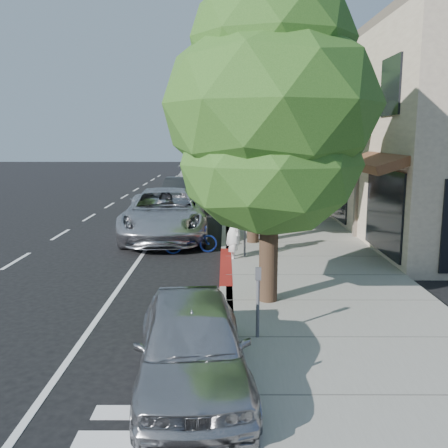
{
  "coord_description": "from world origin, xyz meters",
  "views": [
    {
      "loc": [
        -0.01,
        -12.3,
        3.63
      ],
      "look_at": [
        -0.05,
        0.65,
        1.35
      ],
      "focal_mm": 40.0,
      "sensor_mm": 36.0,
      "label": 1
    }
  ],
  "objects_px": {
    "street_tree_5": "(237,122)",
    "silver_suv": "(165,214)",
    "dark_suv_far": "(193,179)",
    "street_tree_3": "(242,106)",
    "street_tree_0": "(271,111)",
    "dark_sedan": "(182,194)",
    "street_tree_2": "(246,128)",
    "street_tree_1": "(254,90)",
    "cyclist": "(235,229)",
    "pedestrian": "(304,193)",
    "white_pickup": "(196,182)",
    "near_car_a": "(192,344)",
    "street_tree_4": "(239,121)",
    "bicycle": "(191,239)"
  },
  "relations": [
    {
      "from": "white_pickup",
      "to": "near_car_a",
      "type": "distance_m",
      "value": 23.48
    },
    {
      "from": "street_tree_4",
      "to": "cyclist",
      "type": "height_order",
      "value": "street_tree_4"
    },
    {
      "from": "street_tree_0",
      "to": "dark_suv_far",
      "type": "relative_size",
      "value": 1.57
    },
    {
      "from": "street_tree_0",
      "to": "street_tree_2",
      "type": "height_order",
      "value": "street_tree_0"
    },
    {
      "from": "bicycle",
      "to": "white_pickup",
      "type": "distance_m",
      "value": 14.96
    },
    {
      "from": "silver_suv",
      "to": "dark_sedan",
      "type": "bearing_deg",
      "value": 85.97
    },
    {
      "from": "street_tree_4",
      "to": "cyclist",
      "type": "xyz_separation_m",
      "value": [
        -0.65,
        -20.14,
        -3.65
      ]
    },
    {
      "from": "street_tree_0",
      "to": "silver_suv",
      "type": "height_order",
      "value": "street_tree_0"
    },
    {
      "from": "street_tree_5",
      "to": "white_pickup",
      "type": "xyz_separation_m",
      "value": [
        -2.68,
        -10.06,
        -3.8
      ]
    },
    {
      "from": "street_tree_1",
      "to": "silver_suv",
      "type": "relative_size",
      "value": 1.3
    },
    {
      "from": "street_tree_3",
      "to": "bicycle",
      "type": "height_order",
      "value": "street_tree_3"
    },
    {
      "from": "white_pickup",
      "to": "dark_suv_far",
      "type": "distance_m",
      "value": 3.59
    },
    {
      "from": "bicycle",
      "to": "dark_sedan",
      "type": "bearing_deg",
      "value": -6.61
    },
    {
      "from": "near_car_a",
      "to": "street_tree_1",
      "type": "bearing_deg",
      "value": 75.91
    },
    {
      "from": "street_tree_1",
      "to": "bicycle",
      "type": "bearing_deg",
      "value": -153.48
    },
    {
      "from": "street_tree_5",
      "to": "cyclist",
      "type": "bearing_deg",
      "value": -91.42
    },
    {
      "from": "street_tree_1",
      "to": "dark_suv_far",
      "type": "height_order",
      "value": "street_tree_1"
    },
    {
      "from": "street_tree_4",
      "to": "near_car_a",
      "type": "bearing_deg",
      "value": -92.91
    },
    {
      "from": "street_tree_4",
      "to": "silver_suv",
      "type": "bearing_deg",
      "value": -100.64
    },
    {
      "from": "silver_suv",
      "to": "white_pickup",
      "type": "xyz_separation_m",
      "value": [
        0.42,
        12.44,
        0.04
      ]
    },
    {
      "from": "street_tree_5",
      "to": "dark_sedan",
      "type": "xyz_separation_m",
      "value": [
        -3.1,
        -15.56,
        -3.92
      ]
    },
    {
      "from": "street_tree_5",
      "to": "dark_suv_far",
      "type": "relative_size",
      "value": 1.74
    },
    {
      "from": "street_tree_3",
      "to": "cyclist",
      "type": "bearing_deg",
      "value": -92.63
    },
    {
      "from": "street_tree_2",
      "to": "street_tree_3",
      "type": "relative_size",
      "value": 0.74
    },
    {
      "from": "cyclist",
      "to": "dark_sedan",
      "type": "xyz_separation_m",
      "value": [
        -2.45,
        10.57,
        -0.2
      ]
    },
    {
      "from": "street_tree_2",
      "to": "street_tree_5",
      "type": "relative_size",
      "value": 0.85
    },
    {
      "from": "street_tree_0",
      "to": "dark_sedan",
      "type": "height_order",
      "value": "street_tree_0"
    },
    {
      "from": "street_tree_1",
      "to": "street_tree_4",
      "type": "height_order",
      "value": "street_tree_1"
    },
    {
      "from": "white_pickup",
      "to": "near_car_a",
      "type": "relative_size",
      "value": 1.6
    },
    {
      "from": "street_tree_1",
      "to": "street_tree_4",
      "type": "bearing_deg",
      "value": 90.0
    },
    {
      "from": "dark_sedan",
      "to": "pedestrian",
      "type": "relative_size",
      "value": 2.48
    },
    {
      "from": "dark_suv_far",
      "to": "street_tree_3",
      "type": "bearing_deg",
      "value": -68.29
    },
    {
      "from": "street_tree_5",
      "to": "silver_suv",
      "type": "height_order",
      "value": "street_tree_5"
    },
    {
      "from": "silver_suv",
      "to": "cyclist",
      "type": "bearing_deg",
      "value": -60.05
    },
    {
      "from": "dark_sedan",
      "to": "dark_suv_far",
      "type": "bearing_deg",
      "value": 93.83
    },
    {
      "from": "dark_sedan",
      "to": "dark_suv_far",
      "type": "height_order",
      "value": "dark_sedan"
    },
    {
      "from": "street_tree_5",
      "to": "silver_suv",
      "type": "xyz_separation_m",
      "value": [
        -3.1,
        -22.5,
        -3.84
      ]
    },
    {
      "from": "white_pickup",
      "to": "silver_suv",
      "type": "bearing_deg",
      "value": -97.69
    },
    {
      "from": "street_tree_0",
      "to": "street_tree_5",
      "type": "bearing_deg",
      "value": 90.0
    },
    {
      "from": "near_car_a",
      "to": "pedestrian",
      "type": "height_order",
      "value": "pedestrian"
    },
    {
      "from": "street_tree_0",
      "to": "street_tree_3",
      "type": "relative_size",
      "value": 0.78
    },
    {
      "from": "dark_suv_far",
      "to": "street_tree_5",
      "type": "bearing_deg",
      "value": 56.8
    },
    {
      "from": "street_tree_0",
      "to": "street_tree_1",
      "type": "relative_size",
      "value": 0.83
    },
    {
      "from": "bicycle",
      "to": "dark_sedan",
      "type": "relative_size",
      "value": 0.35
    },
    {
      "from": "street_tree_4",
      "to": "pedestrian",
      "type": "bearing_deg",
      "value": -77.63
    },
    {
      "from": "dark_sedan",
      "to": "pedestrian",
      "type": "xyz_separation_m",
      "value": [
        5.72,
        -2.38,
        0.33
      ]
    },
    {
      "from": "street_tree_1",
      "to": "cyclist",
      "type": "xyz_separation_m",
      "value": [
        -0.65,
        -2.14,
        -4.07
      ]
    },
    {
      "from": "street_tree_1",
      "to": "street_tree_3",
      "type": "height_order",
      "value": "street_tree_3"
    },
    {
      "from": "street_tree_1",
      "to": "cyclist",
      "type": "height_order",
      "value": "street_tree_1"
    },
    {
      "from": "dark_suv_far",
      "to": "cyclist",
      "type": "bearing_deg",
      "value": -90.59
    }
  ]
}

